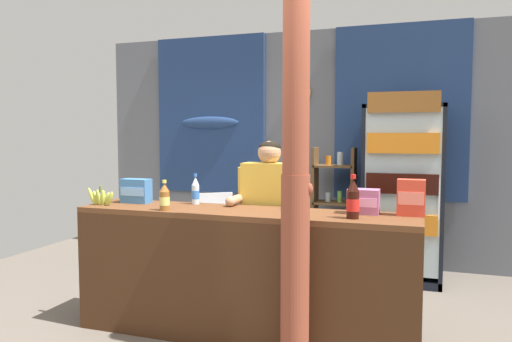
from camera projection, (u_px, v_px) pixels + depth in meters
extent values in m
plane|color=#665B51|center=(266.00, 303.00, 4.44)|extent=(7.12, 7.12, 0.00)
cube|color=slate|center=(308.00, 147.00, 5.94)|extent=(5.34, 0.12, 2.77)
cube|color=navy|center=(210.00, 115.00, 6.24)|extent=(1.45, 0.04, 1.97)
ellipsoid|color=navy|center=(209.00, 123.00, 6.22)|extent=(0.80, 0.10, 0.16)
cube|color=navy|center=(400.00, 112.00, 5.49)|extent=(1.46, 0.04, 1.97)
ellipsoid|color=navy|center=(400.00, 121.00, 5.47)|extent=(0.80, 0.10, 0.16)
cylinder|color=tan|center=(300.00, 93.00, 5.85)|extent=(0.25, 0.03, 0.25)
cylinder|color=white|center=(300.00, 93.00, 5.83)|extent=(0.21, 0.01, 0.21)
cube|color=beige|center=(380.00, 114.00, 5.57)|extent=(0.24, 0.02, 0.18)
cube|color=brown|center=(243.00, 213.00, 3.65)|extent=(2.57, 0.54, 0.04)
cube|color=#432715|center=(231.00, 286.00, 3.45)|extent=(2.57, 0.04, 0.93)
cube|color=#432715|center=(104.00, 262.00, 4.09)|extent=(0.08, 0.48, 0.93)
cube|color=#432715|center=(416.00, 294.00, 3.29)|extent=(0.08, 0.48, 0.93)
cylinder|color=brown|center=(295.00, 274.00, 3.13)|extent=(0.18, 0.18, 1.28)
cylinder|color=brown|center=(296.00, 72.00, 3.04)|extent=(0.17, 0.17, 1.28)
ellipsoid|color=brown|center=(308.00, 189.00, 3.07)|extent=(0.06, 0.05, 0.08)
cube|color=black|center=(404.00, 191.00, 5.35)|extent=(0.80, 0.04, 1.84)
cube|color=black|center=(366.00, 192.00, 5.21)|extent=(0.04, 0.60, 1.84)
cube|color=black|center=(442.00, 195.00, 4.97)|extent=(0.04, 0.60, 1.84)
cube|color=black|center=(405.00, 107.00, 5.02)|extent=(0.80, 0.60, 0.04)
cube|color=black|center=(401.00, 276.00, 5.15)|extent=(0.80, 0.60, 0.08)
cube|color=silver|center=(402.00, 192.00, 4.81)|extent=(0.74, 0.02, 1.68)
cylinder|color=#B7B7BC|center=(438.00, 199.00, 4.68)|extent=(0.02, 0.02, 0.40)
cube|color=silver|center=(402.00, 229.00, 5.12)|extent=(0.72, 0.52, 0.02)
cube|color=orange|center=(402.00, 220.00, 4.99)|extent=(0.68, 0.48, 0.20)
cube|color=silver|center=(403.00, 191.00, 5.09)|extent=(0.72, 0.52, 0.02)
cube|color=black|center=(403.00, 182.00, 4.97)|extent=(0.68, 0.48, 0.20)
cube|color=silver|center=(404.00, 153.00, 5.06)|extent=(0.72, 0.52, 0.02)
cube|color=orange|center=(403.00, 143.00, 4.94)|extent=(0.68, 0.48, 0.20)
cube|color=silver|center=(405.00, 115.00, 5.03)|extent=(0.72, 0.52, 0.02)
cube|color=brown|center=(404.00, 103.00, 4.91)|extent=(0.68, 0.48, 0.20)
cube|color=brown|center=(315.00, 208.00, 5.59)|extent=(0.04, 0.28, 1.39)
cube|color=brown|center=(353.00, 210.00, 5.45)|extent=(0.04, 0.28, 1.39)
cube|color=brown|center=(334.00, 166.00, 5.48)|extent=(0.44, 0.28, 0.02)
cylinder|color=orange|center=(328.00, 160.00, 5.50)|extent=(0.06, 0.06, 0.10)
cylinder|color=silver|center=(340.00, 159.00, 5.45)|extent=(0.07, 0.07, 0.15)
cube|color=brown|center=(334.00, 203.00, 5.51)|extent=(0.44, 0.28, 0.02)
cylinder|color=silver|center=(328.00, 197.00, 5.53)|extent=(0.06, 0.06, 0.10)
cylinder|color=#75C64C|center=(340.00, 197.00, 5.49)|extent=(0.05, 0.05, 0.12)
cube|color=brown|center=(333.00, 239.00, 5.54)|extent=(0.44, 0.28, 0.02)
cylinder|color=orange|center=(328.00, 232.00, 5.56)|extent=(0.07, 0.07, 0.12)
cylinder|color=brown|center=(339.00, 232.00, 5.52)|extent=(0.06, 0.06, 0.14)
cube|color=silver|center=(219.00, 232.00, 5.48)|extent=(0.61, 0.61, 0.04)
cube|color=silver|center=(215.00, 210.00, 5.65)|extent=(0.36, 0.28, 0.40)
cylinder|color=silver|center=(205.00, 257.00, 5.26)|extent=(0.04, 0.04, 0.44)
cylinder|color=silver|center=(239.00, 254.00, 5.37)|extent=(0.04, 0.04, 0.44)
cylinder|color=silver|center=(199.00, 249.00, 5.62)|extent=(0.04, 0.04, 0.44)
cylinder|color=silver|center=(231.00, 246.00, 5.73)|extent=(0.04, 0.04, 0.44)
cube|color=silver|center=(201.00, 222.00, 5.41)|extent=(0.26, 0.35, 0.03)
cube|color=silver|center=(236.00, 221.00, 5.53)|extent=(0.26, 0.35, 0.03)
cylinder|color=#28282D|center=(259.00, 270.00, 4.09)|extent=(0.11, 0.11, 0.79)
cylinder|color=#28282D|center=(280.00, 272.00, 4.03)|extent=(0.11, 0.11, 0.79)
cube|color=gold|center=(269.00, 194.00, 4.01)|extent=(0.44, 0.20, 0.51)
sphere|color=tan|center=(269.00, 153.00, 3.99)|extent=(0.19, 0.19, 0.19)
ellipsoid|color=black|center=(270.00, 147.00, 4.00)|extent=(0.18, 0.18, 0.10)
cylinder|color=gold|center=(243.00, 182.00, 4.08)|extent=(0.08, 0.08, 0.25)
cylinder|color=tan|center=(236.00, 199.00, 3.95)|extent=(0.07, 0.26, 0.07)
sphere|color=tan|center=(230.00, 202.00, 3.83)|extent=(0.08, 0.08, 0.08)
cylinder|color=gold|center=(297.00, 184.00, 3.93)|extent=(0.08, 0.08, 0.25)
cylinder|color=tan|center=(292.00, 202.00, 3.80)|extent=(0.07, 0.26, 0.07)
sphere|color=tan|center=(288.00, 204.00, 3.68)|extent=(0.08, 0.08, 0.08)
cylinder|color=black|center=(353.00, 205.00, 3.28)|extent=(0.08, 0.08, 0.19)
cone|color=black|center=(353.00, 185.00, 3.27)|extent=(0.08, 0.08, 0.08)
cylinder|color=red|center=(353.00, 177.00, 3.27)|extent=(0.04, 0.04, 0.03)
cylinder|color=red|center=(353.00, 205.00, 3.28)|extent=(0.09, 0.09, 0.08)
cylinder|color=silver|center=(196.00, 195.00, 3.97)|extent=(0.06, 0.06, 0.15)
cone|color=silver|center=(195.00, 181.00, 3.96)|extent=(0.06, 0.06, 0.07)
cylinder|color=blue|center=(195.00, 175.00, 3.95)|extent=(0.03, 0.03, 0.02)
cylinder|color=blue|center=(196.00, 195.00, 3.97)|extent=(0.06, 0.06, 0.07)
cylinder|color=brown|center=(165.00, 201.00, 3.64)|extent=(0.07, 0.07, 0.14)
cone|color=brown|center=(164.00, 187.00, 3.63)|extent=(0.07, 0.07, 0.06)
cylinder|color=#E5CC4C|center=(164.00, 182.00, 3.63)|extent=(0.03, 0.03, 0.02)
cylinder|color=#E5D166|center=(165.00, 201.00, 3.64)|extent=(0.08, 0.08, 0.06)
cube|color=#3D75B7|center=(136.00, 191.00, 4.04)|extent=(0.24, 0.12, 0.20)
cube|color=#7CB5F7|center=(132.00, 192.00, 3.98)|extent=(0.21, 0.00, 0.07)
cube|color=#B76699|center=(363.00, 201.00, 3.48)|extent=(0.22, 0.14, 0.18)
cube|color=#F7A5D8|center=(362.00, 203.00, 3.42)|extent=(0.20, 0.00, 0.06)
cube|color=#E5422D|center=(411.00, 198.00, 3.39)|extent=(0.19, 0.11, 0.25)
cube|color=#FF826D|center=(411.00, 199.00, 3.34)|extent=(0.17, 0.00, 0.09)
ellipsoid|color=#B7C647|center=(92.00, 196.00, 3.94)|extent=(0.10, 0.04, 0.15)
ellipsoid|color=#B7C647|center=(96.00, 198.00, 3.93)|extent=(0.08, 0.03, 0.13)
ellipsoid|color=#B7C647|center=(99.00, 198.00, 3.91)|extent=(0.05, 0.04, 0.14)
ellipsoid|color=#B7C647|center=(103.00, 198.00, 3.91)|extent=(0.05, 0.04, 0.13)
ellipsoid|color=#B7C647|center=(107.00, 199.00, 3.90)|extent=(0.07, 0.03, 0.12)
ellipsoid|color=#B7C647|center=(110.00, 199.00, 3.87)|extent=(0.09, 0.03, 0.13)
cylinder|color=olive|center=(101.00, 189.00, 3.90)|extent=(0.02, 0.02, 0.05)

